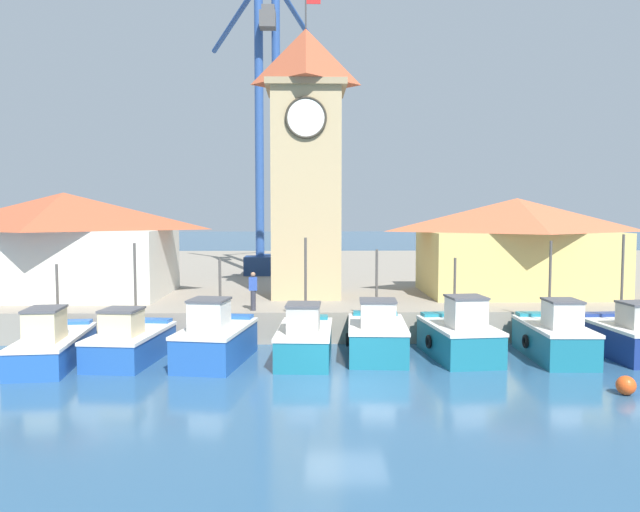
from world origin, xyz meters
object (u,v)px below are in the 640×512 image
fishing_boat_mid_right (459,336)px  fishing_boat_right_outer (629,336)px  mooring_buoy (626,385)px  port_crane_far (277,157)px  dock_worker_near_tower (253,291)px  port_crane_near (258,161)px  fishing_boat_mid_left (305,339)px  fishing_boat_far_left (53,345)px  fishing_boat_left_inner (216,340)px  clock_tower (306,157)px  warehouse_left (65,243)px  warehouse_right (516,245)px  fishing_boat_right_inner (554,337)px  fishing_boat_center (377,336)px  fishing_boat_left_outer (130,342)px

fishing_boat_mid_right → fishing_boat_right_outer: bearing=0.9°
fishing_boat_mid_right → mooring_buoy: size_ratio=7.54×
fishing_boat_right_outer → mooring_buoy: size_ratio=7.95×
port_crane_far → dock_worker_near_tower: 17.91m
fishing_boat_right_outer → port_crane_near: bearing=130.3°
fishing_boat_mid_left → port_crane_near: size_ratio=0.24×
fishing_boat_mid_right → port_crane_far: 22.61m
fishing_boat_mid_left → mooring_buoy: fishing_boat_mid_left is taller
fishing_boat_far_left → fishing_boat_left_inner: fishing_boat_left_inner is taller
clock_tower → port_crane_far: bearing=99.0°
warehouse_left → port_crane_near: 14.21m
fishing_boat_far_left → clock_tower: size_ratio=0.37×
fishing_boat_right_outer → warehouse_right: 8.71m
fishing_boat_mid_right → fishing_boat_right_inner: bearing=-3.0°
warehouse_right → port_crane_near: size_ratio=0.50×
fishing_boat_left_inner → fishing_boat_center: fishing_boat_center is taller
clock_tower → port_crane_near: size_ratio=0.77×
fishing_boat_mid_left → clock_tower: 10.57m
warehouse_left → fishing_boat_left_inner: bearing=-44.8°
fishing_boat_far_left → clock_tower: bearing=41.8°
fishing_boat_right_inner → fishing_boat_right_outer: size_ratio=0.95×
fishing_boat_left_inner → fishing_boat_mid_left: 3.23m
warehouse_left → fishing_boat_mid_left: bearing=-34.8°
fishing_boat_left_inner → fishing_boat_mid_right: bearing=3.3°
clock_tower → fishing_boat_left_inner: bearing=-112.4°
fishing_boat_left_inner → warehouse_right: (13.80, 8.61, 2.94)m
fishing_boat_left_inner → port_crane_far: size_ratio=0.23×
fishing_boat_far_left → fishing_boat_left_outer: size_ratio=1.18×
fishing_boat_left_outer → fishing_boat_center: fishing_boat_left_outer is taller
port_crane_far → fishing_boat_right_outer: bearing=-54.2°
fishing_boat_right_outer → warehouse_left: 25.48m
fishing_boat_right_outer → port_crane_near: 24.94m
fishing_boat_left_inner → fishing_boat_mid_left: fishing_boat_mid_left is taller
fishing_boat_left_outer → fishing_boat_mid_right: bearing=0.9°
warehouse_right → dock_worker_near_tower: 13.78m
fishing_boat_mid_left → mooring_buoy: bearing=-25.6°
fishing_boat_mid_left → warehouse_right: 13.78m
fishing_boat_center → port_crane_far: 21.58m
fishing_boat_right_outer → dock_worker_near_tower: size_ratio=2.83×
fishing_boat_mid_right → dock_worker_near_tower: 8.61m
fishing_boat_mid_right → warehouse_right: size_ratio=0.46×
fishing_boat_far_left → fishing_boat_left_outer: (2.62, 0.46, -0.01)m
mooring_buoy → dock_worker_near_tower: size_ratio=0.36×
fishing_boat_mid_right → fishing_boat_center: bearing=175.9°
dock_worker_near_tower → port_crane_near: bearing=93.5°
fishing_boat_right_inner → mooring_buoy: size_ratio=7.57×
fishing_boat_mid_left → dock_worker_near_tower: size_ratio=2.80×
fishing_boat_mid_left → warehouse_left: 14.71m
fishing_boat_center → port_crane_near: bearing=107.9°
fishing_boat_far_left → fishing_boat_mid_left: bearing=3.0°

